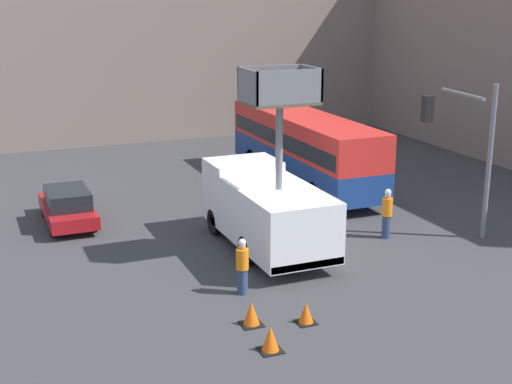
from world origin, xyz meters
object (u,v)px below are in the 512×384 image
at_px(road_worker_near_truck, 242,267).
at_px(traffic_cone_mid_road, 306,313).
at_px(parked_car_curbside, 68,206).
at_px(city_bus, 304,144).
at_px(utility_truck, 266,206).
at_px(road_worker_directing, 387,213).
at_px(traffic_cone_near_truck, 270,340).
at_px(traffic_light_pole, 467,138).
at_px(traffic_cone_far_side, 251,314).

distance_m(road_worker_near_truck, traffic_cone_mid_road, 2.71).
distance_m(road_worker_near_truck, parked_car_curbside, 9.55).
bearing_deg(city_bus, utility_truck, 135.20).
height_order(road_worker_directing, traffic_cone_near_truck, road_worker_directing).
bearing_deg(road_worker_near_truck, traffic_cone_mid_road, -141.59).
xyz_separation_m(traffic_light_pole, road_worker_near_truck, (-9.04, -1.39, -2.93)).
height_order(city_bus, road_worker_near_truck, city_bus).
xyz_separation_m(city_bus, traffic_cone_far_side, (-7.70, -12.50, -1.62)).
distance_m(traffic_light_pole, traffic_cone_far_side, 10.74).
relative_size(road_worker_near_truck, traffic_cone_near_truck, 2.61).
distance_m(road_worker_directing, parked_car_curbside, 12.19).
bearing_deg(traffic_cone_mid_road, road_worker_near_truck, 109.72).
bearing_deg(traffic_cone_far_side, city_bus, 58.35).
relative_size(city_bus, traffic_cone_near_truck, 16.74).
bearing_deg(road_worker_directing, traffic_light_pole, 3.63).
bearing_deg(parked_car_curbside, road_worker_directing, -29.95).
xyz_separation_m(road_worker_near_truck, road_worker_directing, (6.72, 2.66, 0.07)).
distance_m(utility_truck, road_worker_directing, 4.63).
bearing_deg(traffic_cone_near_truck, road_worker_near_truck, 79.88).
height_order(traffic_cone_far_side, parked_car_curbside, parked_car_curbside).
distance_m(utility_truck, road_worker_near_truck, 3.97).
relative_size(utility_truck, traffic_cone_mid_road, 10.69).
bearing_deg(traffic_light_pole, traffic_cone_near_truck, -152.89).
height_order(utility_truck, parked_car_curbside, utility_truck).
bearing_deg(parked_car_curbside, traffic_light_pole, -29.72).
height_order(road_worker_near_truck, traffic_cone_mid_road, road_worker_near_truck).
bearing_deg(traffic_cone_near_truck, traffic_cone_mid_road, 34.93).
xyz_separation_m(traffic_cone_mid_road, traffic_cone_far_side, (-1.42, 0.47, 0.03)).
distance_m(utility_truck, traffic_light_pole, 7.45).
height_order(traffic_light_pole, road_worker_directing, traffic_light_pole).
bearing_deg(city_bus, traffic_cone_mid_road, 144.06).
bearing_deg(traffic_cone_near_truck, utility_truck, 67.61).
relative_size(city_bus, road_worker_directing, 6.02).
relative_size(road_worker_near_truck, traffic_cone_mid_road, 2.87).
distance_m(traffic_light_pole, parked_car_curbside, 15.14).
bearing_deg(traffic_cone_mid_road, traffic_cone_near_truck, -145.07).
height_order(traffic_cone_near_truck, traffic_cone_far_side, traffic_cone_far_side).
xyz_separation_m(traffic_cone_near_truck, traffic_cone_mid_road, (1.53, 1.07, -0.03)).
bearing_deg(utility_truck, traffic_cone_far_side, -117.12).
height_order(utility_truck, traffic_cone_mid_road, utility_truck).
distance_m(city_bus, traffic_cone_near_truck, 16.14).
xyz_separation_m(traffic_light_pole, traffic_cone_far_side, (-9.57, -3.42, -3.48)).
xyz_separation_m(city_bus, road_worker_near_truck, (-7.17, -10.47, -1.08)).
height_order(traffic_light_pole, parked_car_curbside, traffic_light_pole).
bearing_deg(city_bus, traffic_cone_far_side, 138.25).
height_order(traffic_light_pole, traffic_cone_far_side, traffic_light_pole).
height_order(city_bus, traffic_cone_mid_road, city_bus).
height_order(city_bus, traffic_cone_far_side, city_bus).
height_order(utility_truck, road_worker_directing, utility_truck).
height_order(utility_truck, traffic_cone_near_truck, utility_truck).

